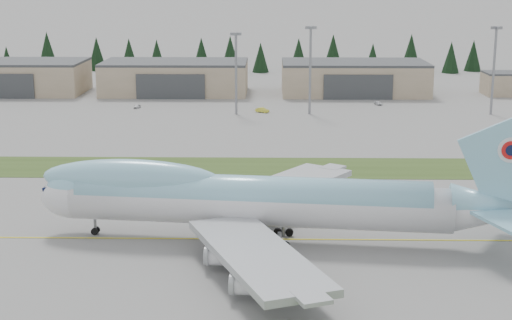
{
  "coord_description": "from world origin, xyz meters",
  "views": [
    {
      "loc": [
        17.06,
        -112.06,
        38.74
      ],
      "look_at": [
        14.62,
        18.11,
        8.0
      ],
      "focal_mm": 55.0,
      "sensor_mm": 36.0,
      "label": 1
    }
  ],
  "objects_px": {
    "boeing_747_freighter": "(253,200)",
    "hangar_center": "(175,77)",
    "service_vehicle_a": "(137,108)",
    "service_vehicle_b": "(262,112)",
    "hangar_left": "(13,77)",
    "service_vehicle_c": "(378,105)",
    "hangar_right": "(354,78)"
  },
  "relations": [
    {
      "from": "boeing_747_freighter",
      "to": "service_vehicle_a",
      "type": "bearing_deg",
      "value": 113.91
    },
    {
      "from": "boeing_747_freighter",
      "to": "hangar_right",
      "type": "distance_m",
      "value": 153.83
    },
    {
      "from": "boeing_747_freighter",
      "to": "hangar_left",
      "type": "relative_size",
      "value": 1.56
    },
    {
      "from": "hangar_left",
      "to": "boeing_747_freighter",
      "type": "bearing_deg",
      "value": -60.72
    },
    {
      "from": "hangar_left",
      "to": "service_vehicle_c",
      "type": "xyz_separation_m",
      "value": [
        120.14,
        -23.69,
        -5.39
      ]
    },
    {
      "from": "hangar_center",
      "to": "service_vehicle_b",
      "type": "bearing_deg",
      "value": -51.79
    },
    {
      "from": "hangar_center",
      "to": "service_vehicle_b",
      "type": "relative_size",
      "value": 11.57
    },
    {
      "from": "boeing_747_freighter",
      "to": "service_vehicle_c",
      "type": "relative_size",
      "value": 21.12
    },
    {
      "from": "boeing_747_freighter",
      "to": "hangar_left",
      "type": "distance_m",
      "value": 172.87
    },
    {
      "from": "hangar_right",
      "to": "service_vehicle_b",
      "type": "distance_m",
      "value": 48.68
    },
    {
      "from": "hangar_left",
      "to": "hangar_right",
      "type": "distance_m",
      "value": 115.0
    },
    {
      "from": "hangar_center",
      "to": "hangar_left",
      "type": "bearing_deg",
      "value": 180.0
    },
    {
      "from": "boeing_747_freighter",
      "to": "service_vehicle_b",
      "type": "relative_size",
      "value": 18.04
    },
    {
      "from": "hangar_center",
      "to": "service_vehicle_a",
      "type": "distance_m",
      "value": 32.22
    },
    {
      "from": "boeing_747_freighter",
      "to": "service_vehicle_c",
      "type": "bearing_deg",
      "value": 80.94
    },
    {
      "from": "hangar_left",
      "to": "service_vehicle_a",
      "type": "bearing_deg",
      "value": -33.15
    },
    {
      "from": "boeing_747_freighter",
      "to": "hangar_left",
      "type": "xyz_separation_m",
      "value": [
        -84.54,
        150.78,
        -1.09
      ]
    },
    {
      "from": "hangar_right",
      "to": "service_vehicle_a",
      "type": "bearing_deg",
      "value": -155.61
    },
    {
      "from": "hangar_right",
      "to": "service_vehicle_b",
      "type": "xyz_separation_m",
      "value": [
        -30.32,
        -37.71,
        -5.39
      ]
    },
    {
      "from": "hangar_left",
      "to": "service_vehicle_c",
      "type": "distance_m",
      "value": 122.57
    },
    {
      "from": "hangar_left",
      "to": "service_vehicle_a",
      "type": "distance_m",
      "value": 56.53
    },
    {
      "from": "hangar_center",
      "to": "service_vehicle_b",
      "type": "height_order",
      "value": "hangar_center"
    },
    {
      "from": "boeing_747_freighter",
      "to": "service_vehicle_a",
      "type": "relative_size",
      "value": 22.34
    },
    {
      "from": "service_vehicle_a",
      "to": "hangar_left",
      "type": "bearing_deg",
      "value": 158.48
    },
    {
      "from": "hangar_center",
      "to": "service_vehicle_c",
      "type": "xyz_separation_m",
      "value": [
        65.14,
        -23.69,
        -5.39
      ]
    },
    {
      "from": "boeing_747_freighter",
      "to": "hangar_center",
      "type": "height_order",
      "value": "boeing_747_freighter"
    },
    {
      "from": "service_vehicle_a",
      "to": "service_vehicle_b",
      "type": "distance_m",
      "value": 38.2
    },
    {
      "from": "hangar_left",
      "to": "service_vehicle_a",
      "type": "relative_size",
      "value": 14.34
    },
    {
      "from": "hangar_center",
      "to": "hangar_right",
      "type": "bearing_deg",
      "value": 0.0
    },
    {
      "from": "boeing_747_freighter",
      "to": "service_vehicle_a",
      "type": "distance_m",
      "value": 125.88
    },
    {
      "from": "service_vehicle_b",
      "to": "service_vehicle_c",
      "type": "height_order",
      "value": "service_vehicle_b"
    },
    {
      "from": "hangar_right",
      "to": "service_vehicle_a",
      "type": "distance_m",
      "value": 74.73
    }
  ]
}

